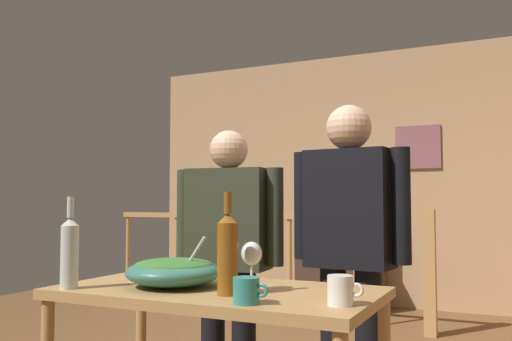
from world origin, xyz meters
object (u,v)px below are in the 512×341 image
wine_bottle_clear (70,251)px  serving_table (217,311)px  mug_white (341,290)px  person_standing_right (350,238)px  stair_railing (308,251)px  flat_screen_tv (339,229)px  salad_bowl (174,271)px  wine_glass (252,256)px  framed_picture (418,147)px  wine_bottle_amber (228,252)px  person_standing_left (228,245)px  mug_teal (247,291)px  tv_console (341,282)px

wine_bottle_clear → serving_table: bearing=27.5°
mug_white → person_standing_right: 0.89m
stair_railing → wine_bottle_clear: bearing=-86.8°
flat_screen_tv → salad_bowl: flat_screen_tv is taller
wine_glass → framed_picture: bearing=90.2°
wine_bottle_amber → person_standing_left: bearing=118.3°
mug_teal → person_standing_right: 0.98m
person_standing_right → person_standing_left: bearing=5.5°
wine_bottle_amber → wine_bottle_clear: bearing=-167.7°
tv_console → person_standing_left: bearing=-84.4°
mug_teal → person_standing_right: person_standing_right is taller
tv_console → serving_table: (0.64, -3.79, 0.43)m
flat_screen_tv → serving_table: (0.64, -3.76, -0.15)m
serving_table → salad_bowl: (-0.17, -0.04, 0.15)m
salad_bowl → mug_teal: size_ratio=3.07×
wine_glass → mug_teal: wine_glass is taller
wine_glass → wine_bottle_amber: wine_bottle_amber is taller
serving_table → person_standing_left: size_ratio=0.83×
framed_picture → wine_glass: bearing=-89.8°
tv_console → wine_bottle_clear: size_ratio=2.49×
flat_screen_tv → wine_glass: (0.79, -3.75, 0.08)m
serving_table → mug_white: bearing=-14.6°
salad_bowl → mug_white: bearing=-7.8°
person_standing_right → serving_table: bearing=70.2°
stair_railing → person_standing_left: size_ratio=2.17×
stair_railing → tv_console: 0.94m
salad_bowl → wine_bottle_amber: 0.32m
flat_screen_tv → salad_bowl: 3.83m
flat_screen_tv → mug_teal: (0.90, -4.01, -0.01)m
person_standing_right → tv_console: bearing=-66.9°
serving_table → mug_white: (0.55, -0.14, 0.14)m
framed_picture → flat_screen_tv: size_ratio=0.70×
flat_screen_tv → person_standing_right: size_ratio=0.42×
tv_console → serving_table: serving_table is taller
wine_glass → serving_table: bearing=-177.7°
wine_glass → mug_white: (0.40, -0.15, -0.08)m
person_standing_right → mug_teal: bearing=90.8°
stair_railing → mug_teal: size_ratio=26.31×
mug_teal → person_standing_right: bearing=85.4°
flat_screen_tv → serving_table: 3.81m
wine_bottle_amber → mug_white: wine_bottle_amber is taller
wine_glass → wine_bottle_amber: bearing=-103.3°
stair_railing → person_standing_right: size_ratio=2.05×
flat_screen_tv → serving_table: size_ratio=0.53×
stair_railing → wine_glass: (0.84, -2.93, 0.25)m
framed_picture → mug_teal: 4.42m
framed_picture → wine_bottle_clear: (-0.65, -4.35, -0.78)m
framed_picture → stair_railing: (-0.83, -1.14, -1.04)m
salad_bowl → mug_teal: 0.48m
flat_screen_tv → person_standing_right: person_standing_right is taller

